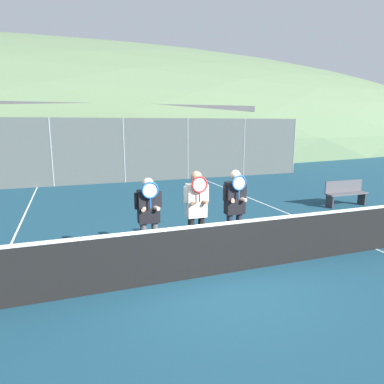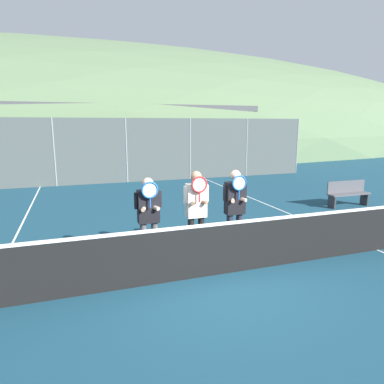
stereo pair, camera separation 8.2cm
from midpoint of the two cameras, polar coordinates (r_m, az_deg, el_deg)
name	(u,v)px [view 2 (the right image)]	position (r m, az deg, el deg)	size (l,w,h in m)	color
ground_plane	(217,275)	(6.49, 4.55, -13.56)	(120.00, 120.00, 0.00)	navy
hill_distant	(88,142)	(56.33, -16.84, 8.04)	(132.39, 73.55, 25.74)	#5B7551
clubhouse_building	(135,135)	(24.44, -9.33, 9.42)	(16.05, 5.50, 3.93)	tan
fence_back	(126,151)	(16.36, -10.73, 6.79)	(18.93, 0.06, 2.99)	gray
tennis_net	(217,248)	(6.29, 4.63, -9.32)	(10.30, 0.09, 1.09)	gray
court_line_left_sideline	(12,245)	(8.93, -27.61, -7.78)	(0.05, 16.00, 0.01)	white
court_line_right_sideline	(295,216)	(10.79, 16.92, -3.81)	(0.05, 16.00, 0.01)	white
player_leftmost	(149,213)	(6.75, -6.91, -3.41)	(0.55, 0.34, 1.71)	#56565B
player_center_left	(196,207)	(6.91, 1.07, -2.52)	(0.54, 0.34, 1.81)	black
player_center_right	(235,205)	(7.23, 7.50, -2.12)	(0.54, 0.34, 1.79)	#232838
car_far_left	(13,161)	(18.68, -27.54, 4.54)	(4.21, 2.09, 1.86)	#B2B7BC
car_left_of_center	(116,157)	(18.86, -12.36, 5.64)	(4.40, 1.92, 1.89)	maroon
car_center	(206,156)	(19.97, 2.40, 6.08)	(4.49, 2.01, 1.80)	silver
bench_courtside	(348,193)	(12.61, 24.70, -0.12)	(1.53, 0.36, 0.85)	#515156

